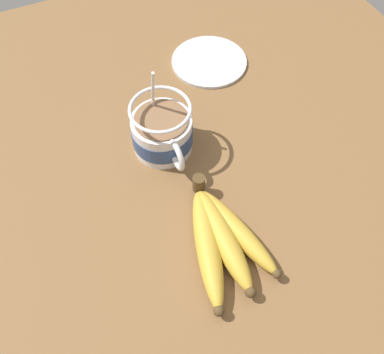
# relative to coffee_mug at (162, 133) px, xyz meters

# --- Properties ---
(table) EXTENTS (1.13, 1.13, 0.04)m
(table) POSITION_rel_coffee_mug_xyz_m (0.07, 0.02, -0.06)
(table) COLOR brown
(table) RESTS_ON ground
(coffee_mug) EXTENTS (0.14, 0.10, 0.15)m
(coffee_mug) POSITION_rel_coffee_mug_xyz_m (0.00, 0.00, 0.00)
(coffee_mug) COLOR silver
(coffee_mug) RESTS_ON table
(banana_bunch) EXTENTS (0.21, 0.13, 0.04)m
(banana_bunch) POSITION_rel_coffee_mug_xyz_m (0.20, 0.01, -0.02)
(banana_bunch) COLOR #4C381E
(banana_bunch) RESTS_ON table
(small_plate) EXTENTS (0.15, 0.15, 0.01)m
(small_plate) POSITION_rel_coffee_mug_xyz_m (-0.16, 0.16, -0.04)
(small_plate) COLOR silver
(small_plate) RESTS_ON table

